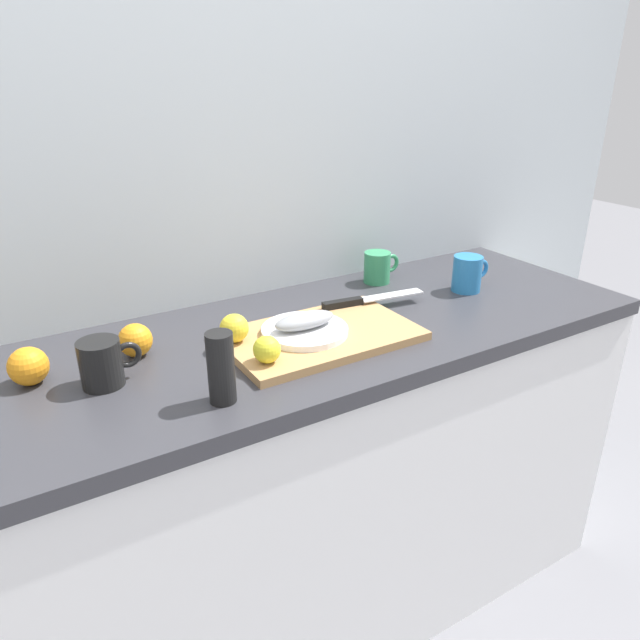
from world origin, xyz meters
The scene contains 15 objects.
ground_plane centered at (0.00, 0.00, 0.00)m, with size 12.00×12.00×0.00m, color slate.
back_wall centered at (0.00, 0.33, 1.25)m, with size 3.20×0.05×2.50m, color silver.
kitchen_counter centered at (0.00, 0.00, 0.45)m, with size 2.00×0.60×0.90m.
cutting_board centered at (0.11, -0.06, 0.91)m, with size 0.45×0.28×0.02m, color tan.
white_plate centered at (0.08, -0.05, 0.93)m, with size 0.20×0.20×0.01m, color white.
fish_fillet centered at (0.08, -0.05, 0.95)m, with size 0.15×0.06×0.04m, color gray.
chef_knife centered at (0.30, 0.04, 0.93)m, with size 0.29×0.07×0.02m.
lemon_0 centered at (-0.08, 0.00, 0.95)m, with size 0.07×0.07×0.07m, color yellow.
lemon_1 centered at (-0.06, -0.13, 0.95)m, with size 0.06×0.06×0.06m, color yellow.
coffee_mug_0 centered at (-0.37, -0.01, 0.95)m, with size 0.12×0.08×0.10m.
coffee_mug_1 centered at (0.47, 0.20, 0.95)m, with size 0.12×0.08×0.09m.
coffee_mug_2 centered at (0.64, 0.01, 0.95)m, with size 0.12×0.08×0.10m.
orange_0 centered at (-0.49, 0.07, 0.94)m, with size 0.08×0.08×0.08m, color orange.
orange_2 centered at (-0.28, 0.09, 0.94)m, with size 0.07×0.07×0.07m, color orange.
pepper_mill centered at (-0.19, -0.19, 0.97)m, with size 0.05×0.05×0.14m, color black.
Camera 1 is at (-0.54, -1.12, 1.49)m, focal length 33.00 mm.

